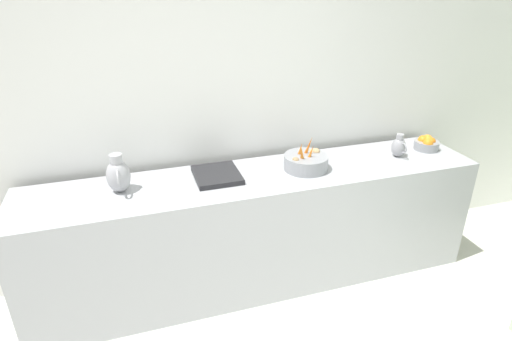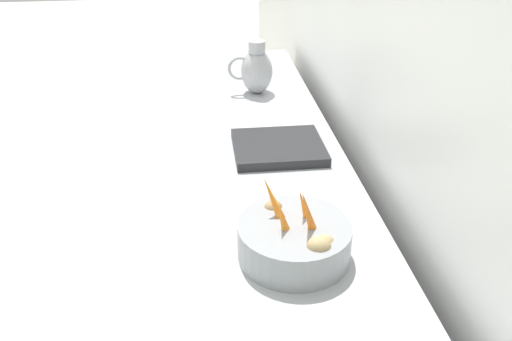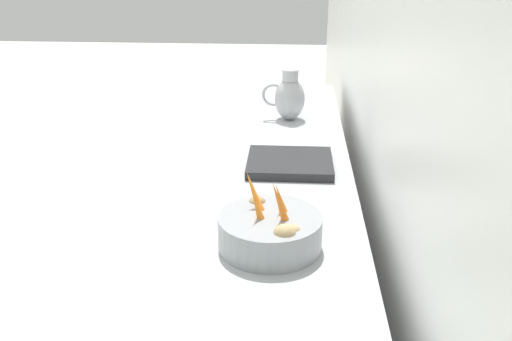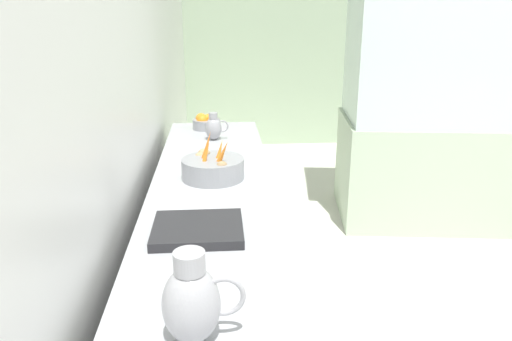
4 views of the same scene
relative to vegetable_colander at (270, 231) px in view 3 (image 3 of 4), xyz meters
name	(u,v)px [view 3 (image 3 of 4)]	position (x,y,z in m)	size (l,w,h in m)	color
tile_wall_left	(447,53)	(-0.41, 0.15, 0.57)	(0.10, 7.90, 3.00)	white
prep_counter	(273,299)	(0.00, -0.35, -0.49)	(0.61, 3.19, 0.88)	#ADAFB5
vegetable_colander	(270,231)	(0.00, 0.00, 0.00)	(0.31, 0.31, 0.24)	gray
metal_pitcher_tall	(289,97)	(-0.04, -1.26, 0.06)	(0.21, 0.15, 0.25)	#A3A3A8
counter_sink_basin	(290,163)	(-0.05, -0.63, -0.04)	(0.34, 0.30, 0.04)	#232326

